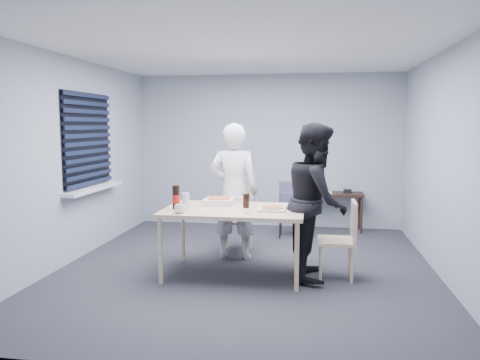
% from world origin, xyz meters
% --- Properties ---
extents(room, '(5.00, 5.00, 5.00)m').
position_xyz_m(room, '(-2.20, 0.40, 1.44)').
color(room, '#2C2C31').
rests_on(room, ground).
extents(dining_table, '(1.61, 1.02, 0.78)m').
position_xyz_m(dining_table, '(-0.11, -0.26, 0.72)').
color(dining_table, beige).
rests_on(dining_table, ground).
extents(chair_far, '(0.42, 0.42, 0.89)m').
position_xyz_m(chair_far, '(-0.25, 0.84, 0.51)').
color(chair_far, beige).
rests_on(chair_far, ground).
extents(chair_right, '(0.42, 0.42, 0.89)m').
position_xyz_m(chair_right, '(1.14, -0.21, 0.51)').
color(chair_right, beige).
rests_on(chair_right, ground).
extents(person_white, '(0.65, 0.42, 1.77)m').
position_xyz_m(person_white, '(-0.23, 0.42, 0.89)').
color(person_white, silver).
rests_on(person_white, ground).
extents(person_black, '(0.47, 0.86, 1.77)m').
position_xyz_m(person_black, '(0.83, -0.19, 0.89)').
color(person_black, black).
rests_on(person_black, ground).
extents(side_table, '(0.95, 0.42, 0.63)m').
position_xyz_m(side_table, '(1.12, 2.28, 0.55)').
color(side_table, '#332017').
rests_on(side_table, ground).
extents(stool, '(0.33, 0.33, 0.46)m').
position_xyz_m(stool, '(0.41, 1.67, 0.35)').
color(stool, black).
rests_on(stool, ground).
extents(backpack, '(0.29, 0.22, 0.41)m').
position_xyz_m(backpack, '(0.41, 1.66, 0.66)').
color(backpack, slate).
rests_on(backpack, stool).
extents(pizza_box_a, '(0.35, 0.35, 0.09)m').
position_xyz_m(pizza_box_a, '(-0.34, -0.02, 0.82)').
color(pizza_box_a, silver).
rests_on(pizza_box_a, dining_table).
extents(pizza_box_b, '(0.29, 0.29, 0.04)m').
position_xyz_m(pizza_box_b, '(0.33, -0.33, 0.80)').
color(pizza_box_b, silver).
rests_on(pizza_box_b, dining_table).
extents(mug_a, '(0.17, 0.17, 0.10)m').
position_xyz_m(mug_a, '(-0.65, -0.64, 0.83)').
color(mug_a, white).
rests_on(mug_a, dining_table).
extents(mug_b, '(0.10, 0.10, 0.09)m').
position_xyz_m(mug_b, '(-0.07, 0.06, 0.83)').
color(mug_b, white).
rests_on(mug_b, dining_table).
extents(cola_glass, '(0.08, 0.08, 0.16)m').
position_xyz_m(cola_glass, '(0.02, -0.19, 0.86)').
color(cola_glass, black).
rests_on(cola_glass, dining_table).
extents(soda_bottle, '(0.09, 0.09, 0.27)m').
position_xyz_m(soda_bottle, '(-0.76, -0.39, 0.91)').
color(soda_bottle, black).
rests_on(soda_bottle, dining_table).
extents(plastic_cups, '(0.09, 0.09, 0.20)m').
position_xyz_m(plastic_cups, '(-0.63, -0.49, 0.88)').
color(plastic_cups, silver).
rests_on(plastic_cups, dining_table).
extents(rubber_band, '(0.07, 0.07, 0.00)m').
position_xyz_m(rubber_band, '(0.09, -0.56, 0.78)').
color(rubber_band, red).
rests_on(rubber_band, dining_table).
extents(papers, '(0.28, 0.35, 0.01)m').
position_xyz_m(papers, '(0.97, 2.25, 0.63)').
color(papers, white).
rests_on(papers, side_table).
extents(black_box, '(0.13, 0.10, 0.06)m').
position_xyz_m(black_box, '(1.34, 2.31, 0.66)').
color(black_box, black).
rests_on(black_box, side_table).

